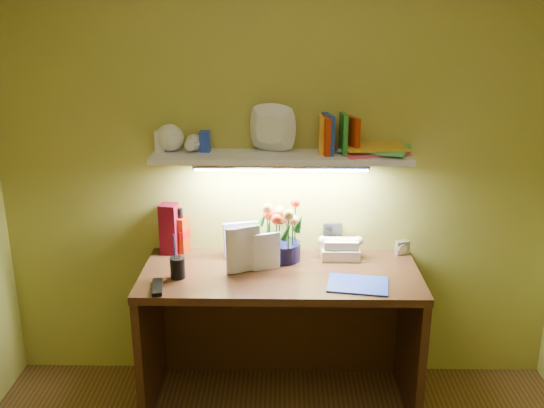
# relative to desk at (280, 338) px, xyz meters

# --- Properties ---
(desk) EXTENTS (1.40, 0.60, 0.75)m
(desk) POSITION_rel_desk_xyz_m (0.00, 0.00, 0.00)
(desk) COLOR #391D0F
(desk) RESTS_ON ground
(flower_bouquet) EXTENTS (0.22, 0.22, 0.33)m
(flower_bouquet) POSITION_rel_desk_xyz_m (0.01, 0.16, 0.54)
(flower_bouquet) COLOR #0B0C33
(flower_bouquet) RESTS_ON desk
(telephone) EXTENTS (0.20, 0.15, 0.12)m
(telephone) POSITION_rel_desk_xyz_m (0.32, 0.19, 0.43)
(telephone) COLOR white
(telephone) RESTS_ON desk
(desk_clock) EXTENTS (0.08, 0.06, 0.07)m
(desk_clock) POSITION_rel_desk_xyz_m (0.65, 0.24, 0.41)
(desk_clock) COLOR silver
(desk_clock) RESTS_ON desk
(whisky_bottle) EXTENTS (0.09, 0.09, 0.25)m
(whisky_bottle) POSITION_rel_desk_xyz_m (-0.54, 0.26, 0.50)
(whisky_bottle) COLOR #A72805
(whisky_bottle) RESTS_ON desk
(whisky_box) EXTENTS (0.10, 0.10, 0.28)m
(whisky_box) POSITION_rel_desk_xyz_m (-0.60, 0.24, 0.51)
(whisky_box) COLOR #580715
(whisky_box) RESTS_ON desk
(pen_cup) EXTENTS (0.09, 0.09, 0.18)m
(pen_cup) POSITION_rel_desk_xyz_m (-0.50, -0.08, 0.46)
(pen_cup) COLOR black
(pen_cup) RESTS_ON desk
(art_card) EXTENTS (0.19, 0.09, 0.19)m
(art_card) POSITION_rel_desk_xyz_m (-0.21, 0.20, 0.47)
(art_card) COLOR white
(art_card) RESTS_ON desk
(tv_remote) EXTENTS (0.08, 0.17, 0.02)m
(tv_remote) POSITION_rel_desk_xyz_m (-0.58, -0.21, 0.38)
(tv_remote) COLOR black
(tv_remote) RESTS_ON desk
(blue_folder) EXTENTS (0.31, 0.25, 0.01)m
(blue_folder) POSITION_rel_desk_xyz_m (0.37, -0.15, 0.38)
(blue_folder) COLOR blue
(blue_folder) RESTS_ON desk
(desk_book_a) EXTENTS (0.18, 0.09, 0.24)m
(desk_book_a) POSITION_rel_desk_xyz_m (-0.27, -0.04, 0.50)
(desk_book_a) COLOR beige
(desk_book_a) RESTS_ON desk
(desk_book_b) EXTENTS (0.14, 0.06, 0.20)m
(desk_book_b) POSITION_rel_desk_xyz_m (-0.14, 0.00, 0.47)
(desk_book_b) COLOR white
(desk_book_b) RESTS_ON desk
(wall_shelf) EXTENTS (1.32, 0.37, 0.23)m
(wall_shelf) POSITION_rel_desk_xyz_m (0.02, 0.18, 0.96)
(wall_shelf) COLOR white
(wall_shelf) RESTS_ON ground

